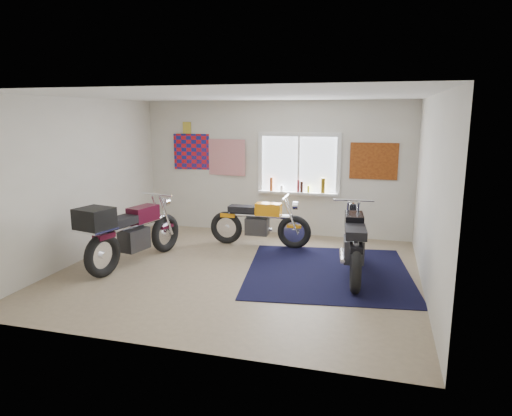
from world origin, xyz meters
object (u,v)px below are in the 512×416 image
(yellow_triumph, at_px, (259,223))
(black_chrome_bike, at_px, (354,245))
(navy_rug, at_px, (328,272))
(maroon_tourer, at_px, (128,232))

(yellow_triumph, relative_size, black_chrome_bike, 0.91)
(navy_rug, xyz_separation_m, maroon_tourer, (-3.16, -0.55, 0.57))
(navy_rug, relative_size, yellow_triumph, 1.34)
(maroon_tourer, bearing_deg, yellow_triumph, -33.00)
(navy_rug, bearing_deg, yellow_triumph, 141.36)
(black_chrome_bike, height_order, maroon_tourer, maroon_tourer)
(maroon_tourer, bearing_deg, navy_rug, -67.28)
(black_chrome_bike, bearing_deg, yellow_triumph, 51.33)
(yellow_triumph, xyz_separation_m, black_chrome_bike, (1.80, -1.16, 0.05))
(yellow_triumph, relative_size, maroon_tourer, 0.90)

